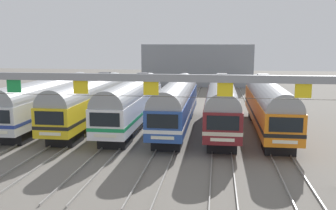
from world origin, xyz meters
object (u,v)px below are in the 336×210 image
at_px(commuter_train_white, 132,101).
at_px(catenary_gantry, 116,92).
at_px(commuter_train_yellow, 90,100).
at_px(commuter_train_blue, 176,102).
at_px(commuter_train_maroon, 222,103).
at_px(commuter_train_silver, 49,99).
at_px(commuter_train_orange, 268,104).

xyz_separation_m(commuter_train_white, catenary_gantry, (2.15, -13.50, 2.68)).
xyz_separation_m(commuter_train_yellow, commuter_train_blue, (8.60, -0.00, -0.00)).
height_order(commuter_train_blue, catenary_gantry, catenary_gantry).
xyz_separation_m(commuter_train_maroon, catenary_gantry, (-6.45, -13.50, 2.68)).
relative_size(commuter_train_maroon, catenary_gantry, 0.68).
relative_size(commuter_train_silver, catenary_gantry, 0.68).
distance_m(commuter_train_yellow, commuter_train_blue, 8.60).
bearing_deg(catenary_gantry, commuter_train_yellow, 115.55).
relative_size(commuter_train_maroon, commuter_train_orange, 1.00).
height_order(commuter_train_yellow, catenary_gantry, catenary_gantry).
distance_m(commuter_train_yellow, commuter_train_maroon, 12.91).
xyz_separation_m(commuter_train_yellow, catenary_gantry, (6.45, -13.50, 2.68)).
bearing_deg(commuter_train_white, commuter_train_silver, -179.97).
distance_m(commuter_train_maroon, commuter_train_orange, 4.30).
distance_m(commuter_train_silver, commuter_train_blue, 12.91).
xyz_separation_m(commuter_train_silver, commuter_train_blue, (12.91, 0.00, 0.00)).
bearing_deg(commuter_train_silver, commuter_train_blue, 0.00).
height_order(commuter_train_maroon, catenary_gantry, catenary_gantry).
height_order(commuter_train_white, commuter_train_blue, commuter_train_white).
bearing_deg(commuter_train_blue, commuter_train_yellow, 179.97).
distance_m(commuter_train_white, commuter_train_maroon, 8.60).
relative_size(commuter_train_yellow, commuter_train_white, 1.00).
xyz_separation_m(commuter_train_silver, catenary_gantry, (10.75, -13.49, 2.69)).
height_order(commuter_train_white, catenary_gantry, catenary_gantry).
xyz_separation_m(commuter_train_silver, commuter_train_maroon, (17.21, 0.00, 0.00)).
distance_m(commuter_train_silver, commuter_train_yellow, 4.30).
relative_size(commuter_train_silver, commuter_train_blue, 1.00).
bearing_deg(commuter_train_orange, commuter_train_silver, -179.99).
bearing_deg(commuter_train_blue, commuter_train_white, 179.94).
xyz_separation_m(commuter_train_yellow, commuter_train_orange, (17.21, 0.00, 0.00)).
bearing_deg(catenary_gantry, commuter_train_blue, 80.94).
height_order(commuter_train_blue, commuter_train_orange, commuter_train_orange).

